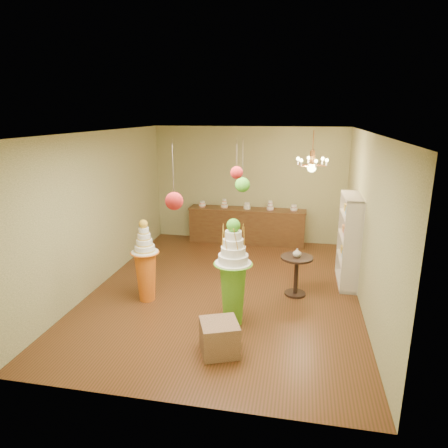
% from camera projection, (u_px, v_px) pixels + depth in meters
% --- Properties ---
extents(floor, '(6.50, 6.50, 0.00)m').
position_uv_depth(floor, '(226.00, 289.00, 7.81)').
color(floor, '#532F16').
rests_on(floor, ground).
extents(ceiling, '(6.50, 6.50, 0.00)m').
position_uv_depth(ceiling, '(226.00, 132.00, 7.00)').
color(ceiling, silver).
rests_on(ceiling, ground).
extents(wall_back, '(5.00, 0.04, 3.00)m').
position_uv_depth(wall_back, '(249.00, 185.00, 10.48)').
color(wall_back, tan).
rests_on(wall_back, ground).
extents(wall_front, '(5.00, 0.04, 3.00)m').
position_uv_depth(wall_front, '(170.00, 287.00, 4.33)').
color(wall_front, tan).
rests_on(wall_front, ground).
extents(wall_left, '(0.04, 6.50, 3.00)m').
position_uv_depth(wall_left, '(101.00, 209.00, 7.87)').
color(wall_left, tan).
rests_on(wall_left, ground).
extents(wall_right, '(0.04, 6.50, 3.00)m').
position_uv_depth(wall_right, '(366.00, 222.00, 6.95)').
color(wall_right, tan).
rests_on(wall_right, ground).
extents(pedestal_green, '(0.69, 0.69, 1.77)m').
position_uv_depth(pedestal_green, '(233.00, 280.00, 6.35)').
color(pedestal_green, '#5EAF26').
rests_on(pedestal_green, floor).
extents(pedestal_orange, '(0.48, 0.48, 1.53)m').
position_uv_depth(pedestal_orange, '(146.00, 269.00, 7.22)').
color(pedestal_orange, orange).
rests_on(pedestal_orange, floor).
extents(burlap_riser, '(0.68, 0.68, 0.47)m').
position_uv_depth(burlap_riser, '(219.00, 337.00, 5.69)').
color(burlap_riser, '#8E694D').
rests_on(burlap_riser, floor).
extents(sideboard, '(3.04, 0.54, 1.16)m').
position_uv_depth(sideboard, '(247.00, 225.00, 10.49)').
color(sideboard, '#53341A').
rests_on(sideboard, floor).
extents(shelving_unit, '(0.33, 1.20, 1.80)m').
position_uv_depth(shelving_unit, '(349.00, 240.00, 7.89)').
color(shelving_unit, beige).
rests_on(shelving_unit, floor).
extents(round_table, '(0.60, 0.60, 0.76)m').
position_uv_depth(round_table, '(296.00, 270.00, 7.45)').
color(round_table, black).
rests_on(round_table, floor).
extents(vase, '(0.20, 0.20, 0.16)m').
position_uv_depth(vase, '(297.00, 253.00, 7.35)').
color(vase, beige).
rests_on(vase, round_table).
extents(pom_red_left, '(0.24, 0.24, 0.92)m').
position_uv_depth(pom_red_left, '(174.00, 201.00, 5.29)').
color(pom_red_left, '#463B32').
rests_on(pom_red_left, ceiling).
extents(pom_green_mid, '(0.22, 0.22, 0.80)m').
position_uv_depth(pom_green_mid, '(242.00, 185.00, 5.85)').
color(pom_green_mid, '#463B32').
rests_on(pom_green_mid, ceiling).
extents(pom_red_right, '(0.16, 0.16, 0.50)m').
position_uv_depth(pom_red_right, '(237.00, 173.00, 5.19)').
color(pom_red_right, '#463B32').
rests_on(pom_red_right, ceiling).
extents(chandelier, '(0.84, 0.84, 0.85)m').
position_uv_depth(chandelier, '(312.00, 165.00, 8.10)').
color(chandelier, '#D4834A').
rests_on(chandelier, ceiling).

